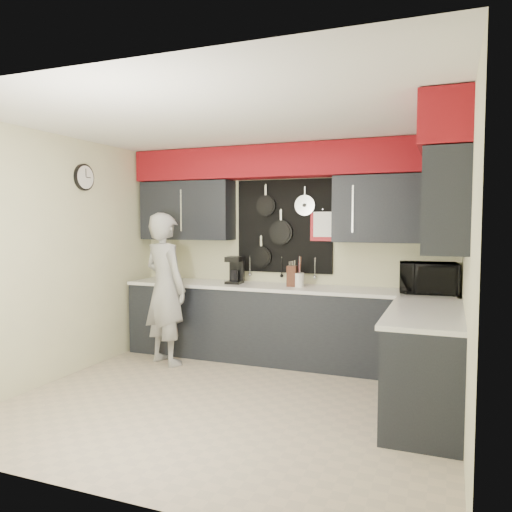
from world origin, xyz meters
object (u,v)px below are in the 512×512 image
at_px(coffee_maker, 235,269).
at_px(person, 165,289).
at_px(utensil_crock, 299,280).
at_px(microwave, 428,278).
at_px(knife_block, 292,276).

height_order(coffee_maker, person, person).
xyz_separation_m(utensil_crock, coffee_maker, (-0.82, 0.03, 0.09)).
bearing_deg(coffee_maker, person, -142.88).
xyz_separation_m(microwave, knife_block, (-1.52, -0.00, -0.04)).
relative_size(knife_block, coffee_maker, 0.73).
bearing_deg(microwave, coffee_maker, 173.01).
xyz_separation_m(coffee_maker, person, (-0.65, -0.58, -0.20)).
relative_size(microwave, knife_block, 2.44).
relative_size(microwave, coffee_maker, 1.78).
distance_m(knife_block, person, 1.51).
distance_m(knife_block, utensil_crock, 0.09).
height_order(microwave, coffee_maker, coffee_maker).
bearing_deg(knife_block, microwave, -1.85).
distance_m(utensil_crock, coffee_maker, 0.83).
height_order(utensil_crock, person, person).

